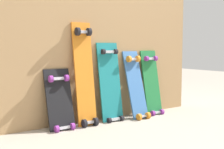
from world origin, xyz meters
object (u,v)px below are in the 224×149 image
object	(u,v)px
skateboard_black	(60,103)
skateboard_green	(152,86)
skateboard_orange	(85,77)
skateboard_teal	(110,86)
skateboard_blue	(136,88)

from	to	relation	value
skateboard_black	skateboard_green	bearing A→B (deg)	0.25
skateboard_orange	skateboard_teal	distance (m)	0.30
skateboard_blue	skateboard_orange	bearing A→B (deg)	175.83
skateboard_teal	skateboard_blue	bearing A→B (deg)	-9.25
skateboard_teal	skateboard_black	bearing A→B (deg)	-178.59
skateboard_orange	skateboard_teal	xyz separation A→B (m)	(0.28, 0.00, -0.10)
skateboard_black	skateboard_blue	xyz separation A→B (m)	(0.81, -0.03, 0.08)
skateboard_orange	skateboard_teal	size ratio (longest dim) A/B	1.21
skateboard_orange	skateboard_green	bearing A→B (deg)	-0.26
skateboard_teal	skateboard_orange	bearing A→B (deg)	-179.00
skateboard_blue	skateboard_black	bearing A→B (deg)	177.67
skateboard_black	skateboard_orange	distance (m)	0.32
skateboard_orange	skateboard_blue	world-z (taller)	skateboard_orange
skateboard_black	skateboard_blue	distance (m)	0.81
skateboard_black	skateboard_teal	world-z (taller)	skateboard_teal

